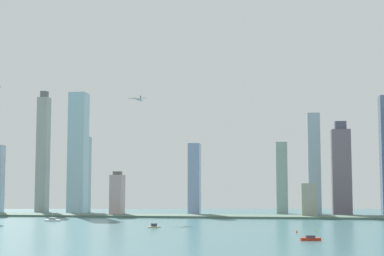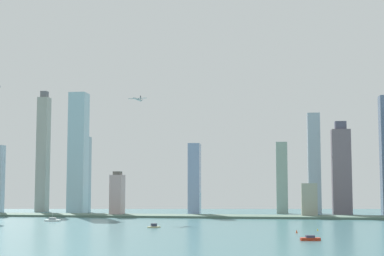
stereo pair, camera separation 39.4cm
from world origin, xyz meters
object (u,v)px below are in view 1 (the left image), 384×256
at_px(skyscraper_12, 43,153).
at_px(channel_buoy_2, 297,231).
at_px(skyscraper_9, 194,179).
at_px(skyscraper_11, 117,195).
at_px(boat_4, 52,220).
at_px(airplane, 137,99).
at_px(skyscraper_2, 80,174).
at_px(skyscraper_0, 341,170).
at_px(skyscraper_7, 314,163).
at_px(skyscraper_4, 78,153).
at_px(boat_2, 154,226).
at_px(boat_1, 310,239).
at_px(channel_buoy_1, 318,230).
at_px(skyscraper_8, 309,200).
at_px(skyscraper_3, 282,178).

xyz_separation_m(skyscraper_12, channel_buoy_2, (377.27, -330.75, -90.29)).
xyz_separation_m(skyscraper_9, skyscraper_11, (-102.18, -35.01, -21.40)).
height_order(skyscraper_9, boat_4, skyscraper_9).
bearing_deg(airplane, skyscraper_12, -113.16).
distance_m(skyscraper_2, skyscraper_9, 190.80).
relative_size(skyscraper_0, skyscraper_12, 0.71).
height_order(skyscraper_7, skyscraper_12, skyscraper_12).
xyz_separation_m(skyscraper_4, skyscraper_12, (-71.31, 41.39, 2.12)).
xyz_separation_m(skyscraper_12, boat_2, (236.53, -290.18, -90.13)).
height_order(skyscraper_2, boat_1, skyscraper_2).
bearing_deg(channel_buoy_2, skyscraper_0, 75.99).
relative_size(skyscraper_12, channel_buoy_2, 67.03).
distance_m(boat_2, channel_buoy_1, 162.20).
relative_size(boat_2, channel_buoy_2, 4.61).
distance_m(skyscraper_11, boat_1, 388.36).
distance_m(skyscraper_11, boat_2, 217.00).
height_order(skyscraper_7, skyscraper_11, skyscraper_7).
relative_size(skyscraper_8, skyscraper_12, 0.23).
bearing_deg(skyscraper_3, channel_buoy_1, -84.89).
height_order(skyscraper_3, skyscraper_7, skyscraper_7).
relative_size(skyscraper_8, skyscraper_9, 0.44).
bearing_deg(channel_buoy_1, boat_4, 163.37).
distance_m(skyscraper_0, skyscraper_12, 457.14).
bearing_deg(boat_2, boat_4, -63.57).
relative_size(skyscraper_8, boat_1, 2.74).
height_order(skyscraper_0, airplane, airplane).
xyz_separation_m(skyscraper_2, skyscraper_11, (81.74, -85.18, -29.12)).
bearing_deg(skyscraper_12, skyscraper_8, -13.12).
bearing_deg(skyscraper_0, skyscraper_8, -123.02).
relative_size(skyscraper_2, channel_buoy_2, 40.96).
xyz_separation_m(skyscraper_8, skyscraper_9, (-156.31, 34.47, 27.98)).
distance_m(skyscraper_12, channel_buoy_1, 508.63).
bearing_deg(skyscraper_7, boat_2, -122.32).
bearing_deg(skyscraper_0, boat_4, -150.79).
height_order(skyscraper_0, skyscraper_2, skyscraper_0).
bearing_deg(skyscraper_3, skyscraper_12, 179.73).
bearing_deg(skyscraper_9, boat_2, -92.91).
xyz_separation_m(skyscraper_0, skyscraper_9, (-207.78, -44.73, -12.98)).
bearing_deg(skyscraper_8, airplane, -175.13).
distance_m(skyscraper_12, boat_4, 252.88).
relative_size(skyscraper_11, boat_2, 4.65).
bearing_deg(skyscraper_2, boat_1, -50.61).
distance_m(skyscraper_4, skyscraper_7, 349.61).
relative_size(skyscraper_8, skyscraper_11, 0.73).
xyz_separation_m(skyscraper_3, skyscraper_9, (-123.02, -58.05, -2.34)).
relative_size(skyscraper_8, boat_2, 3.42).
bearing_deg(skyscraper_4, boat_1, -48.84).
bearing_deg(skyscraper_0, skyscraper_7, 161.68).
height_order(boat_2, boat_4, boat_4).
bearing_deg(skyscraper_0, skyscraper_11, -165.57).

